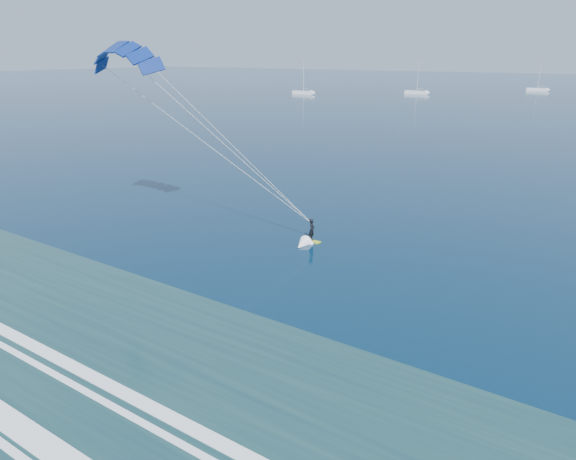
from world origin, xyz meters
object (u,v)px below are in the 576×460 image
Objects in this scene: kitesurfer_rig at (214,135)px; sailboat_2 at (537,89)px; sailboat_1 at (417,92)px; sailboat_0 at (303,92)px.

kitesurfer_rig is 1.80× the size of sailboat_2.
sailboat_0 is at bearing -144.78° from sailboat_1.
sailboat_1 is (-43.81, 167.11, -8.00)m from kitesurfer_rig.
sailboat_0 is 44.00m from sailboat_1.
kitesurfer_rig reaches higher than sailboat_0.
sailboat_1 is (35.95, 25.38, 0.00)m from sailboat_0.
kitesurfer_rig is 162.83m from sailboat_0.
sailboat_0 is 99.61m from sailboat_2.
sailboat_0 reaches higher than sailboat_2.
sailboat_0 is at bearing 119.37° from kitesurfer_rig.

